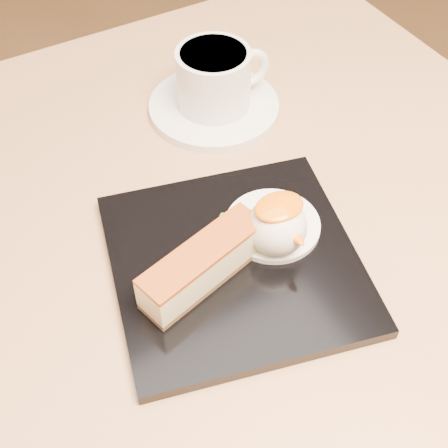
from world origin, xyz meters
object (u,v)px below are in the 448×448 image
dessert_plate (235,263)px  ice_cream_scoop (277,227)px  table (220,333)px  cheesecake (203,264)px  saucer (214,107)px  coffee_cup (215,77)px

dessert_plate → ice_cream_scoop: size_ratio=4.03×
table → cheesecake: size_ratio=6.26×
dessert_plate → saucer: 0.23m
dessert_plate → coffee_cup: coffee_cup is taller
dessert_plate → saucer: size_ratio=1.47×
table → cheesecake: 0.19m
table → ice_cream_scoop: 0.20m
saucer → coffee_cup: (0.00, -0.00, 0.04)m
table → coffee_cup: coffee_cup is taller
saucer → cheesecake: bearing=-121.1°
table → ice_cream_scoop: (0.04, -0.03, 0.19)m
table → coffee_cup: bearing=62.0°
coffee_cup → cheesecake: bearing=-118.0°
dessert_plate → ice_cream_scoop: ice_cream_scoop is taller
ice_cream_scoop → table: bearing=141.6°
dessert_plate → coffee_cup: (0.10, 0.21, 0.04)m
ice_cream_scoop → saucer: bearing=75.9°
coffee_cup → ice_cream_scoop: bearing=-101.2°
saucer → coffee_cup: 0.04m
table → saucer: (0.09, 0.18, 0.16)m
cheesecake → coffee_cup: size_ratio=1.15×
dessert_plate → cheesecake: (-0.03, -0.00, 0.03)m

